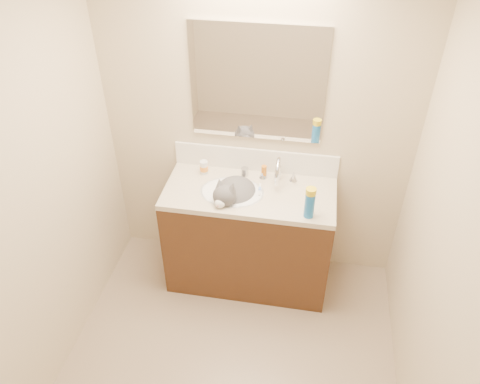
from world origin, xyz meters
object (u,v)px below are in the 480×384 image
at_px(faucet, 278,172).
at_px(silver_jar, 245,172).
at_px(pill_bottle, 204,167).
at_px(spray_can, 309,205).
at_px(vanity_cabinet, 249,238).
at_px(cat, 234,195).
at_px(basin, 232,200).
at_px(amber_bottle, 264,172).

relative_size(faucet, silver_jar, 4.44).
relative_size(faucet, pill_bottle, 2.71).
bearing_deg(spray_can, vanity_cabinet, 154.36).
xyz_separation_m(faucet, spray_can, (0.24, -0.34, 0.00)).
height_order(cat, pill_bottle, cat).
bearing_deg(basin, spray_can, -17.62).
bearing_deg(vanity_cabinet, silver_jar, 110.01).
bearing_deg(cat, spray_can, 0.03).
height_order(vanity_cabinet, cat, cat).
relative_size(pill_bottle, spray_can, 0.58).
bearing_deg(cat, basin, 171.63).
xyz_separation_m(silver_jar, spray_can, (0.49, -0.38, 0.06)).
bearing_deg(vanity_cabinet, cat, -161.61).
relative_size(vanity_cabinet, amber_bottle, 12.43).
distance_m(vanity_cabinet, silver_jar, 0.52).
xyz_separation_m(basin, amber_bottle, (0.19, 0.21, 0.12)).
distance_m(faucet, amber_bottle, 0.12).
distance_m(basin, faucet, 0.38).
height_order(cat, spray_can, spray_can).
bearing_deg(amber_bottle, vanity_cabinet, -112.11).
height_order(vanity_cabinet, amber_bottle, amber_bottle).
height_order(vanity_cabinet, basin, basin).
relative_size(basin, silver_jar, 7.13).
bearing_deg(basin, faucet, 29.12).
bearing_deg(vanity_cabinet, spray_can, -25.64).
bearing_deg(pill_bottle, spray_can, -24.60).
bearing_deg(silver_jar, spray_can, -38.20).
bearing_deg(basin, cat, -25.83).
bearing_deg(silver_jar, vanity_cabinet, -69.99).
height_order(vanity_cabinet, pill_bottle, pill_bottle).
xyz_separation_m(basin, faucet, (0.30, 0.17, 0.16)).
height_order(basin, silver_jar, silver_jar).
xyz_separation_m(vanity_cabinet, faucet, (0.18, 0.14, 0.54)).
height_order(faucet, silver_jar, faucet).
bearing_deg(faucet, spray_can, -54.72).
height_order(vanity_cabinet, faucet, faucet).
height_order(cat, amber_bottle, cat).
relative_size(vanity_cabinet, faucet, 4.29).
distance_m(cat, pill_bottle, 0.33).
bearing_deg(silver_jar, faucet, -9.99).
xyz_separation_m(basin, pill_bottle, (-0.24, 0.19, 0.12)).
relative_size(vanity_cabinet, spray_can, 6.72).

